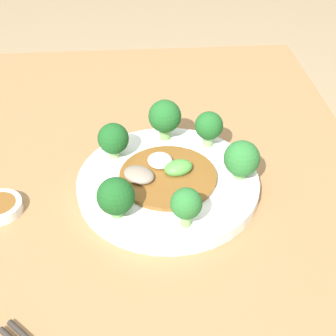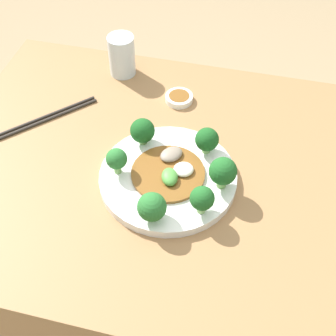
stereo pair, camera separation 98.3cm
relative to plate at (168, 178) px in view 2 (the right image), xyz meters
name	(u,v)px [view 2 (the right image)]	position (x,y,z in m)	size (l,w,h in m)	color
ground_plane	(173,313)	(0.01, 0.03, -0.72)	(8.00, 8.00, 0.00)	#9E8460
table	(174,256)	(0.01, 0.03, -0.37)	(1.02, 0.74, 0.71)	olive
plate	(168,178)	(0.00, 0.00, 0.00)	(0.28, 0.28, 0.02)	white
broccoli_northwest	(142,131)	(-0.07, 0.08, 0.04)	(0.05, 0.05, 0.06)	#70A356
broccoli_south	(152,207)	(0.00, -0.11, 0.04)	(0.06, 0.06, 0.06)	#70A356
broccoli_southeast	(202,199)	(0.08, -0.07, 0.05)	(0.05, 0.05, 0.06)	#89B76B
broccoli_east	(223,172)	(0.11, 0.00, 0.05)	(0.06, 0.06, 0.07)	#7AAD5B
broccoli_northeast	(207,140)	(0.06, 0.08, 0.04)	(0.05, 0.05, 0.06)	#89B76B
broccoli_west	(117,159)	(-0.10, -0.02, 0.05)	(0.04, 0.04, 0.06)	#7AAD5B
stirfry_center	(170,171)	(0.00, 0.00, 0.02)	(0.15, 0.15, 0.02)	brown
drinking_glass	(122,55)	(-0.20, 0.32, 0.04)	(0.07, 0.07, 0.10)	silver
chopsticks	(47,118)	(-0.32, 0.12, -0.01)	(0.18, 0.19, 0.01)	#2D2823
sauce_dish	(179,98)	(-0.03, 0.25, 0.00)	(0.07, 0.07, 0.02)	white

